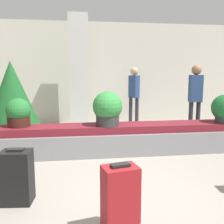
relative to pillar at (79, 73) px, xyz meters
The scene contains 11 objects.
ground_plane 4.45m from the pillar, 81.37° to the right, with size 18.00×18.00×0.00m, color gray.
back_wall 1.10m from the pillar, 55.45° to the left, with size 18.00×0.06×3.20m.
carousel 2.85m from the pillar, 75.70° to the right, with size 6.69×0.74×0.57m.
pillar is the anchor object (origin of this frame).
suitcase_1 4.51m from the pillar, 100.36° to the right, with size 0.37×0.30×0.68m.
suitcase_4 5.22m from the pillar, 86.10° to the right, with size 0.37×0.29×0.73m.
potted_plant_1 2.67m from the pillar, 78.20° to the right, with size 0.57×0.57×0.66m.
potted_plant_2 2.76m from the pillar, 115.89° to the right, with size 0.46×0.46×0.54m.
traveler_0 1.78m from the pillar, ahead, with size 0.32×0.37×1.78m.
traveler_1 3.22m from the pillar, 22.98° to the right, with size 0.33×0.25×1.80m.
decorated_tree 1.99m from the pillar, 147.17° to the right, with size 1.38×1.38×1.87m.
Camera 1 is at (-0.65, -3.13, 1.54)m, focal length 40.00 mm.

